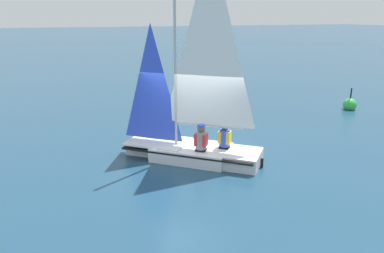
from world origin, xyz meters
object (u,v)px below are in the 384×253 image
at_px(sailboat_main, 193,129).
at_px(sailor_helm, 201,143).
at_px(sailor_crew, 225,140).
at_px(buoy_marker, 350,105).

relative_size(sailboat_main, sailor_helm, 5.24).
relative_size(sailboat_main, sailor_crew, 5.24).
bearing_deg(sailboat_main, sailor_crew, -170.37).
distance_m(sailor_helm, sailor_crew, 0.72).
height_order(sailboat_main, buoy_marker, sailboat_main).
bearing_deg(sailor_helm, sailboat_main, -39.73).
bearing_deg(buoy_marker, sailor_helm, -158.94).
xyz_separation_m(sailboat_main, sailor_crew, (0.79, -0.50, -0.28)).
relative_size(sailor_crew, buoy_marker, 1.09).
distance_m(sailboat_main, buoy_marker, 9.36).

